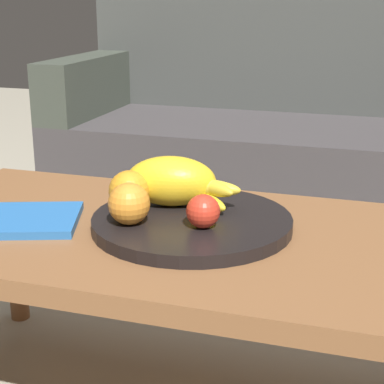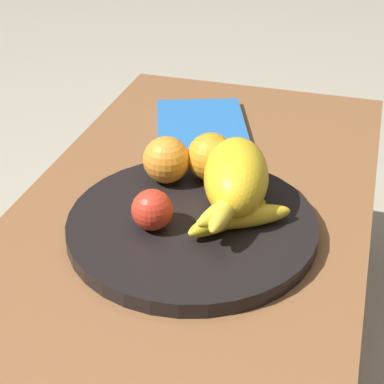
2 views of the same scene
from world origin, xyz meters
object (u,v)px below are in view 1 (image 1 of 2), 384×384
object	(u,v)px
orange_front	(129,191)
apple_front	(203,211)
fruit_bowl	(192,222)
magazine	(15,220)
melon_large_front	(171,181)
couch	(290,145)
coffee_table	(200,254)
banana_bunch	(204,192)
orange_left	(129,204)

from	to	relation	value
orange_front	apple_front	bearing A→B (deg)	-15.69
fruit_bowl	magazine	distance (m)	0.36
orange_front	melon_large_front	bearing A→B (deg)	41.37
couch	melon_large_front	xyz separation A→B (m)	(-0.07, -1.16, 0.18)
orange_front	apple_front	size ratio (longest dim) A/B	1.30
coffee_table	melon_large_front	world-z (taller)	melon_large_front
coffee_table	magazine	xyz separation A→B (m)	(-0.37, -0.06, 0.05)
banana_bunch	fruit_bowl	bearing A→B (deg)	-93.50
melon_large_front	apple_front	distance (m)	0.15
magazine	apple_front	bearing A→B (deg)	-15.02
orange_front	banana_bunch	size ratio (longest dim) A/B	0.53
couch	orange_front	world-z (taller)	couch
coffee_table	melon_large_front	bearing A→B (deg)	138.88
melon_large_front	banana_bunch	bearing A→B (deg)	9.85
couch	orange_front	size ratio (longest dim) A/B	20.56
banana_bunch	magazine	size ratio (longest dim) A/B	0.62
couch	apple_front	size ratio (longest dim) A/B	26.69
couch	magazine	size ratio (longest dim) A/B	6.80
couch	apple_front	xyz separation A→B (m)	(0.03, -1.26, 0.16)
fruit_bowl	apple_front	bearing A→B (deg)	-53.81
fruit_bowl	magazine	size ratio (longest dim) A/B	1.57
banana_bunch	couch	bearing A→B (deg)	89.94
fruit_bowl	orange_left	bearing A→B (deg)	-143.35
coffee_table	couch	size ratio (longest dim) A/B	0.74
fruit_bowl	orange_left	xyz separation A→B (m)	(-0.10, -0.07, 0.05)
melon_large_front	banana_bunch	size ratio (longest dim) A/B	1.19
orange_front	magazine	bearing A→B (deg)	-160.36
fruit_bowl	banana_bunch	distance (m)	0.08
coffee_table	magazine	distance (m)	0.38
couch	fruit_bowl	size ratio (longest dim) A/B	4.32
melon_large_front	orange_front	size ratio (longest dim) A/B	2.24
magazine	couch	bearing A→B (deg)	55.26
orange_front	apple_front	xyz separation A→B (m)	(0.17, -0.05, -0.01)
orange_left	magazine	distance (m)	0.25
orange_front	orange_left	bearing A→B (deg)	-67.59
fruit_bowl	orange_left	world-z (taller)	orange_left
couch	fruit_bowl	world-z (taller)	couch
melon_large_front	coffee_table	bearing A→B (deg)	-41.12
coffee_table	fruit_bowl	xyz separation A→B (m)	(-0.02, 0.02, 0.06)
coffee_table	orange_left	world-z (taller)	orange_left
melon_large_front	magazine	xyz separation A→B (m)	(-0.28, -0.14, -0.07)
magazine	fruit_bowl	bearing A→B (deg)	-6.21
magazine	banana_bunch	bearing A→B (deg)	3.38
coffee_table	orange_front	distance (m)	0.19
apple_front	magazine	distance (m)	0.39
magazine	melon_large_front	bearing A→B (deg)	6.15
orange_front	banana_bunch	world-z (taller)	orange_front
orange_front	magazine	distance (m)	0.24
fruit_bowl	orange_front	xyz separation A→B (m)	(-0.13, -0.00, 0.05)
orange_front	couch	bearing A→B (deg)	83.67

